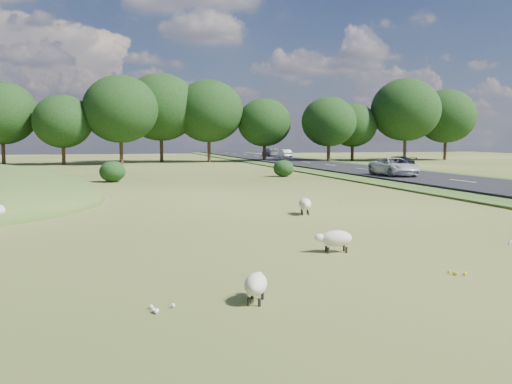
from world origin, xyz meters
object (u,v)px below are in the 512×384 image
Objects in this scene: sheep_4 at (256,284)px; car_1 at (397,163)px; sheep_0 at (305,204)px; car_3 at (285,154)px; sheep_1 at (335,238)px; car_5 at (271,152)px; car_2 at (394,167)px.

sheep_4 is 43.39m from car_1.
sheep_0 is 61.38m from car_3.
sheep_0 is 13.03m from sheep_4.
sheep_1 is 0.23× the size of car_5.
car_5 is (0.00, 41.31, 0.05)m from car_1.
car_1 is at bearing 161.02° from sheep_0.
car_1 is 7.61m from car_2.
sheep_0 is at bearing 73.16° from car_3.
car_3 is at bearing 4.40° from sheep_4.
car_1 is (17.78, 24.84, 0.47)m from sheep_0.
car_5 reaches higher than sheep_1.
car_2 is at bearing 84.64° from car_3.
car_5 is (19.65, 73.92, 0.56)m from sheep_1.
car_2 is at bearing 85.46° from car_5.
car_1 reaches higher than sheep_4.
sheep_4 is at bearing 57.91° from car_1.
sheep_0 is at bearing 74.96° from car_5.
car_1 reaches higher than sheep_0.
sheep_4 is at bearing -7.26° from sheep_0.
car_3 is (23.05, 70.65, 0.51)m from sheep_4.
car_3 is (0.00, 33.90, -0.03)m from car_1.
car_1 is 1.20× the size of car_3.
car_5 is (0.00, 7.42, 0.08)m from car_3.
car_2 is (19.25, 30.16, 0.59)m from sheep_4.
sheep_0 is 0.26× the size of car_5.
car_3 is at bearing -90.00° from car_1.
sheep_0 is 68.51m from car_5.
car_5 is at bearing -90.00° from car_1.
car_3 is 0.78× the size of car_5.
car_5 is at bearing -178.43° from sheep_0.
car_2 is (-3.80, -6.59, 0.05)m from car_1.
car_2 is at bearing 60.04° from car_1.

